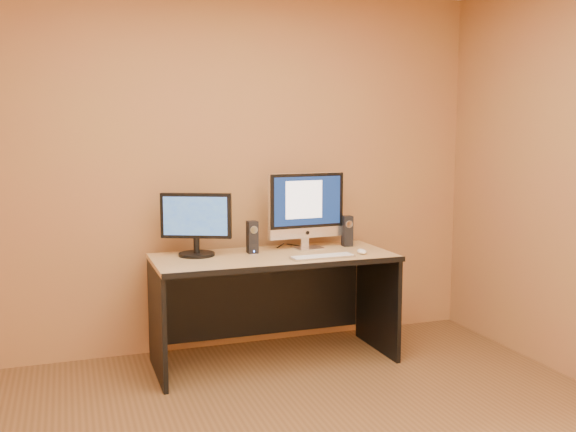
{
  "coord_description": "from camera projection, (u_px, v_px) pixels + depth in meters",
  "views": [
    {
      "loc": [
        -1.02,
        -2.5,
        1.56
      ],
      "look_at": [
        0.36,
        1.44,
        1.02
      ],
      "focal_mm": 40.0,
      "sensor_mm": 36.0,
      "label": 1
    }
  ],
  "objects": [
    {
      "name": "speaker_left",
      "position": [
        252.0,
        237.0,
        4.37
      ],
      "size": [
        0.07,
        0.07,
        0.22
      ],
      "primitive_type": null,
      "rotation": [
        0.0,
        0.0,
        0.03
      ],
      "color": "black",
      "rests_on": "desk"
    },
    {
      "name": "desk",
      "position": [
        274.0,
        309.0,
        4.36
      ],
      "size": [
        1.61,
        0.71,
        0.74
      ],
      "primitive_type": null,
      "rotation": [
        0.0,
        0.0,
        0.0
      ],
      "color": "tan",
      "rests_on": "ground"
    },
    {
      "name": "mouse",
      "position": [
        362.0,
        251.0,
        4.35
      ],
      "size": [
        0.07,
        0.11,
        0.04
      ],
      "primitive_type": "ellipsoid",
      "rotation": [
        0.0,
        0.0,
        -0.11
      ],
      "color": "white",
      "rests_on": "desk"
    },
    {
      "name": "speaker_right",
      "position": [
        347.0,
        231.0,
        4.65
      ],
      "size": [
        0.07,
        0.08,
        0.22
      ],
      "primitive_type": null,
      "rotation": [
        0.0,
        0.0,
        -0.06
      ],
      "color": "black",
      "rests_on": "desk"
    },
    {
      "name": "walls",
      "position": [
        320.0,
        194.0,
        2.7
      ],
      "size": [
        4.0,
        4.0,
        2.6
      ],
      "primitive_type": null,
      "color": "#985D3D",
      "rests_on": "ground"
    },
    {
      "name": "cable_b",
      "position": [
        281.0,
        246.0,
        4.65
      ],
      "size": [
        0.11,
        0.15,
        0.01
      ],
      "primitive_type": "cylinder",
      "rotation": [
        1.57,
        0.0,
        -0.6
      ],
      "color": "black",
      "rests_on": "desk"
    },
    {
      "name": "cable_a",
      "position": [
        299.0,
        246.0,
        4.65
      ],
      "size": [
        0.12,
        0.19,
        0.01
      ],
      "primitive_type": "cylinder",
      "rotation": [
        1.57,
        0.0,
        0.55
      ],
      "color": "black",
      "rests_on": "desk"
    },
    {
      "name": "keyboard",
      "position": [
        322.0,
        257.0,
        4.22
      ],
      "size": [
        0.44,
        0.14,
        0.02
      ],
      "primitive_type": "cube",
      "rotation": [
        0.0,
        0.0,
        0.04
      ],
      "color": "#B8B8BC",
      "rests_on": "desk"
    },
    {
      "name": "second_monitor",
      "position": [
        196.0,
        225.0,
        4.26
      ],
      "size": [
        0.54,
        0.41,
        0.42
      ],
      "primitive_type": null,
      "rotation": [
        0.0,
        0.0,
        -0.41
      ],
      "color": "black",
      "rests_on": "desk"
    },
    {
      "name": "imac",
      "position": [
        308.0,
        210.0,
        4.52
      ],
      "size": [
        0.59,
        0.25,
        0.55
      ],
      "primitive_type": null,
      "rotation": [
        0.0,
        0.0,
        0.08
      ],
      "color": "silver",
      "rests_on": "desk"
    }
  ]
}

